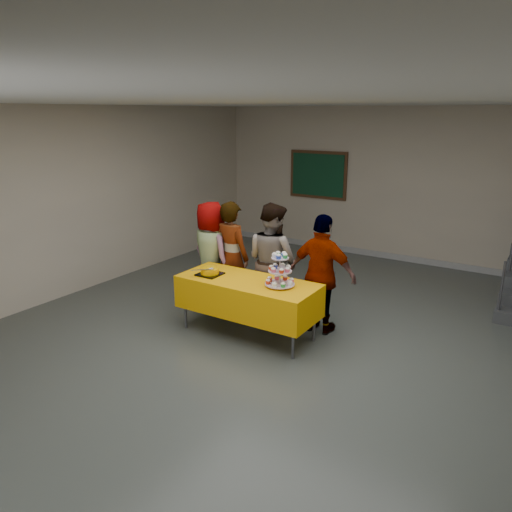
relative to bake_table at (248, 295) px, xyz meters
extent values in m
plane|color=#4C514C|center=(0.68, -0.44, -0.56)|extent=(10.00, 10.00, 0.00)
cube|color=#BBAE97|center=(0.68, 4.56, 0.94)|extent=(8.00, 0.04, 3.00)
cube|color=#BBAE97|center=(-3.32, -0.44, 0.94)|extent=(0.04, 10.00, 3.00)
cube|color=silver|center=(0.68, -0.44, 2.44)|extent=(8.00, 10.00, 0.04)
cube|color=#999999|center=(0.68, 4.54, -0.50)|extent=(7.90, 0.03, 0.12)
cylinder|color=#595960|center=(-0.84, -0.29, -0.19)|extent=(0.04, 0.04, 0.73)
cylinder|color=#595960|center=(0.84, -0.29, -0.19)|extent=(0.04, 0.04, 0.73)
cylinder|color=#595960|center=(-0.84, 0.29, -0.19)|extent=(0.04, 0.04, 0.73)
cylinder|color=#595960|center=(0.84, 0.29, -0.19)|extent=(0.04, 0.04, 0.73)
cube|color=#595960|center=(0.00, 0.00, 0.18)|extent=(1.80, 0.70, 0.02)
cube|color=#EF9F04|center=(0.00, 0.00, -0.01)|extent=(1.88, 0.78, 0.44)
cylinder|color=silver|center=(0.47, 0.02, 0.22)|extent=(0.18, 0.18, 0.01)
cylinder|color=silver|center=(0.47, 0.02, 0.42)|extent=(0.02, 0.02, 0.42)
cylinder|color=silver|center=(0.47, 0.02, 0.24)|extent=(0.38, 0.38, 0.01)
cylinder|color=silver|center=(0.47, 0.02, 0.41)|extent=(0.30, 0.30, 0.01)
cylinder|color=silver|center=(0.47, 0.02, 0.58)|extent=(0.22, 0.22, 0.01)
cube|color=black|center=(-0.56, -0.09, 0.22)|extent=(0.30, 0.30, 0.02)
cylinder|color=#EDA300|center=(-0.56, -0.09, 0.27)|extent=(0.25, 0.25, 0.07)
ellipsoid|color=#EDA300|center=(-0.56, -0.09, 0.30)|extent=(0.25, 0.25, 0.05)
ellipsoid|color=white|center=(-0.51, -0.12, 0.32)|extent=(0.08, 0.08, 0.02)
cube|color=silver|center=(-0.58, -0.22, 0.32)|extent=(0.30, 0.16, 0.04)
imported|color=slate|center=(-1.05, 0.57, 0.26)|extent=(0.92, 0.75, 1.62)
imported|color=slate|center=(-0.69, 0.62, 0.27)|extent=(0.64, 0.46, 1.66)
imported|color=slate|center=(-0.07, 0.74, 0.28)|extent=(0.96, 0.84, 1.68)
imported|color=slate|center=(0.78, 0.61, 0.26)|extent=(0.96, 0.41, 1.62)
cylinder|color=#595960|center=(2.78, 2.26, -0.11)|extent=(0.04, 0.04, 0.90)
cube|color=#472B16|center=(-1.19, 4.53, 1.04)|extent=(1.30, 0.04, 1.00)
cube|color=#144025|center=(-1.19, 4.51, 1.04)|extent=(1.18, 0.02, 0.88)
camera|label=1|loc=(3.41, -5.15, 2.34)|focal=35.00mm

